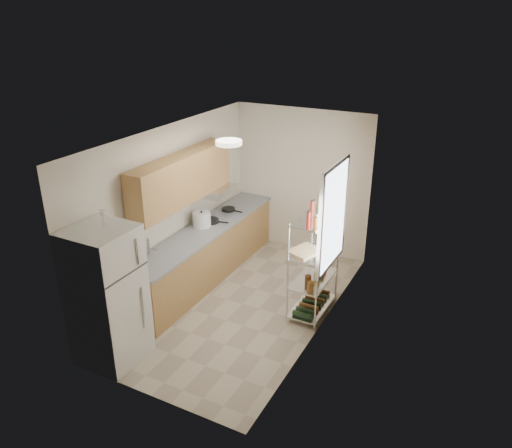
{
  "coord_description": "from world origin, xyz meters",
  "views": [
    {
      "loc": [
        3.15,
        -5.64,
        4.14
      ],
      "look_at": [
        0.1,
        0.25,
        1.25
      ],
      "focal_mm": 35.0,
      "sensor_mm": 36.0,
      "label": 1
    }
  ],
  "objects_px": {
    "rice_cooker": "(202,219)",
    "cutting_board": "(305,251)",
    "espresso_machine": "(324,234)",
    "frying_pan_large": "(210,221)",
    "refrigerator": "(107,296)"
  },
  "relations": [
    {
      "from": "frying_pan_large",
      "to": "cutting_board",
      "type": "relative_size",
      "value": 0.67
    },
    {
      "from": "espresso_machine",
      "to": "frying_pan_large",
      "type": "bearing_deg",
      "value": -178.46
    },
    {
      "from": "frying_pan_large",
      "to": "espresso_machine",
      "type": "xyz_separation_m",
      "value": [
        2.01,
        -0.11,
        0.22
      ]
    },
    {
      "from": "rice_cooker",
      "to": "cutting_board",
      "type": "bearing_deg",
      "value": -8.86
    },
    {
      "from": "refrigerator",
      "to": "cutting_board",
      "type": "distance_m",
      "value": 2.7
    },
    {
      "from": "rice_cooker",
      "to": "espresso_machine",
      "type": "relative_size",
      "value": 1.06
    },
    {
      "from": "frying_pan_large",
      "to": "cutting_board",
      "type": "height_order",
      "value": "cutting_board"
    },
    {
      "from": "rice_cooker",
      "to": "espresso_machine",
      "type": "xyz_separation_m",
      "value": [
        2.04,
        0.09,
        0.13
      ]
    },
    {
      "from": "frying_pan_large",
      "to": "rice_cooker",
      "type": "bearing_deg",
      "value": -110.81
    },
    {
      "from": "espresso_machine",
      "to": "rice_cooker",
      "type": "bearing_deg",
      "value": -172.85
    },
    {
      "from": "cutting_board",
      "to": "espresso_machine",
      "type": "relative_size",
      "value": 1.58
    },
    {
      "from": "rice_cooker",
      "to": "cutting_board",
      "type": "relative_size",
      "value": 0.67
    },
    {
      "from": "refrigerator",
      "to": "rice_cooker",
      "type": "bearing_deg",
      "value": 93.24
    },
    {
      "from": "refrigerator",
      "to": "espresso_machine",
      "type": "bearing_deg",
      "value": 51.75
    },
    {
      "from": "frying_pan_large",
      "to": "espresso_machine",
      "type": "relative_size",
      "value": 1.05
    }
  ]
}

